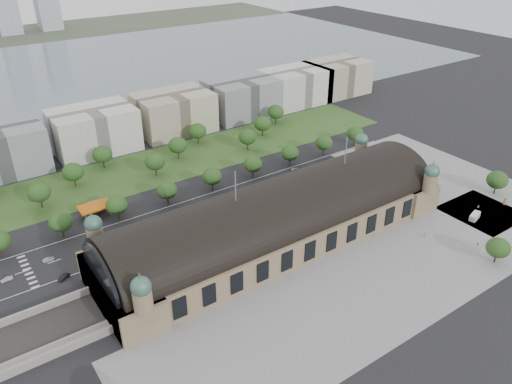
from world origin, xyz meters
TOP-DOWN VIEW (x-y plane):
  - ground at (0.00, 0.00)m, footprint 900.00×900.00m
  - station at (0.00, 0.00)m, footprint 150.00×48.40m
  - plaza_south at (10.00, -44.00)m, footprint 190.00×48.00m
  - plaza_east at (103.00, 0.00)m, footprint 56.00×100.00m
  - road_slab at (-20.00, 38.00)m, footprint 260.00×26.00m
  - grass_belt at (-15.00, 93.00)m, footprint 300.00×45.00m
  - petrol_station at (-53.91, 65.28)m, footprint 14.00×13.00m
  - lake at (0.00, 298.00)m, footprint 700.00×320.00m
  - far_shore at (0.00, 498.00)m, footprint 700.00×120.00m
  - office_3 at (-30.00, 133.00)m, footprint 45.00×32.00m
  - office_4 at (20.00, 133.00)m, footprint 45.00×32.00m
  - office_5 at (70.00, 133.00)m, footprint 45.00×32.00m
  - office_6 at (115.00, 133.00)m, footprint 45.00×32.00m
  - office_7 at (155.00, 133.00)m, footprint 45.00×32.00m
  - tree_row_2 at (-72.00, 53.00)m, footprint 9.60×9.60m
  - tree_row_3 at (-48.00, 53.00)m, footprint 9.60×9.60m
  - tree_row_4 at (-24.00, 53.00)m, footprint 9.60×9.60m
  - tree_row_5 at (0.00, 53.00)m, footprint 9.60×9.60m
  - tree_row_6 at (24.00, 53.00)m, footprint 9.60×9.60m
  - tree_row_7 at (48.00, 53.00)m, footprint 9.60×9.60m
  - tree_row_8 at (72.00, 53.00)m, footprint 9.60×9.60m
  - tree_row_9 at (96.00, 53.00)m, footprint 9.60×9.60m
  - tree_belt_3 at (-73.00, 83.00)m, footprint 10.40×10.40m
  - tree_belt_4 at (-54.00, 95.00)m, footprint 10.40×10.40m
  - tree_belt_5 at (-35.00, 107.00)m, footprint 10.40×10.40m
  - tree_belt_6 at (-16.00, 83.00)m, footprint 10.40×10.40m
  - tree_belt_7 at (3.00, 95.00)m, footprint 10.40×10.40m
  - tree_belt_8 at (22.00, 107.00)m, footprint 10.40×10.40m
  - tree_belt_9 at (41.00, 83.00)m, footprint 10.40×10.40m
  - tree_belt_10 at (60.00, 95.00)m, footprint 10.40×10.40m
  - tree_belt_11 at (79.00, 107.00)m, footprint 10.40×10.40m
  - tree_plaza_ne at (110.00, -28.00)m, footprint 10.00×10.00m
  - tree_plaza_s at (60.00, -60.00)m, footprint 9.00×9.00m
  - traffic_car_0 at (-97.66, 35.94)m, footprint 4.66×2.38m
  - traffic_car_1 at (-81.76, 39.50)m, footprint 4.48×1.77m
  - traffic_car_2 at (-42.76, 31.11)m, footprint 4.82×2.55m
  - traffic_car_3 at (-26.37, 37.25)m, footprint 4.63×2.08m
  - traffic_car_4 at (-12.91, 38.87)m, footprint 3.92×1.77m
  - traffic_car_5 at (46.45, 46.62)m, footprint 4.14×1.55m
  - traffic_car_6 at (66.48, 37.30)m, footprint 5.95×3.28m
  - parked_car_0 at (-80.00, 25.00)m, footprint 5.00×3.83m
  - parked_car_1 at (-47.59, 21.00)m, footprint 5.10×4.19m
  - parked_car_2 at (-38.03, 21.79)m, footprint 5.34×4.23m
  - parked_car_3 at (-56.75, 23.72)m, footprint 5.09×3.92m
  - parked_car_4 at (-50.09, 21.00)m, footprint 5.17×3.89m
  - parked_car_5 at (-24.99, 25.00)m, footprint 6.16×5.32m
  - parked_car_6 at (-22.45, 25.00)m, footprint 5.37×4.13m
  - bus_west at (-25.00, 30.01)m, footprint 11.84×3.74m
  - bus_mid at (-6.27, 32.00)m, footprint 11.95×3.56m
  - bus_east at (38.93, 29.52)m, footprint 12.85×3.36m
  - van_east at (81.20, -36.68)m, footprint 7.14×4.30m
  - advertising_column at (104.50, -36.77)m, footprint 1.65×1.65m
  - pedestrian_0 at (51.95, -33.29)m, footprint 1.05×0.83m
  - pedestrian_4 at (64.10, -49.87)m, footprint 1.12×0.96m
  - pedestrian_5 at (91.59, -31.75)m, footprint 0.67×0.90m

SIDE VIEW (x-z plane):
  - ground at x=0.00m, z-range 0.00..0.00m
  - plaza_south at x=10.00m, z-range -0.06..0.06m
  - plaza_east at x=103.00m, z-range -0.06..0.06m
  - road_slab at x=-20.00m, z-range -0.05..0.05m
  - grass_belt at x=-15.00m, z-range -0.05..0.05m
  - lake at x=0.00m, z-range -0.04..0.04m
  - far_shore at x=0.00m, z-range -0.07..0.07m
  - traffic_car_2 at x=-42.76m, z-range 0.00..1.29m
  - parked_car_1 at x=-47.59m, z-range 0.00..1.29m
  - traffic_car_4 at x=-12.91m, z-range 0.00..1.31m
  - traffic_car_3 at x=-26.37m, z-range 0.00..1.32m
  - traffic_car_5 at x=46.45m, z-range 0.00..1.35m
  - parked_car_2 at x=-38.03m, z-range 0.00..1.45m
  - traffic_car_1 at x=-81.76m, z-range 0.00..1.45m
  - parked_car_6 at x=-22.45m, z-range 0.00..1.45m
  - traffic_car_0 at x=-97.66m, z-range 0.00..1.52m
  - parked_car_5 at x=-24.99m, z-range 0.00..1.57m
  - traffic_car_6 at x=66.48m, z-range 0.00..1.58m
  - parked_car_0 at x=-80.00m, z-range 0.00..1.58m
  - pedestrian_4 at x=64.10m, z-range 0.00..1.61m
  - parked_car_3 at x=-56.75m, z-range 0.00..1.62m
  - parked_car_4 at x=-50.09m, z-range 0.00..1.63m
  - pedestrian_5 at x=91.59m, z-range 0.00..1.63m
  - pedestrian_0 at x=51.95m, z-range 0.00..1.89m
  - van_east at x=81.20m, z-range -0.06..2.83m
  - bus_west at x=-25.00m, z-range 0.00..3.24m
  - advertising_column at x=104.50m, z-range 0.06..3.19m
  - bus_mid at x=-6.27m, z-range 0.00..3.29m
  - bus_east at x=38.93m, z-range 0.00..3.56m
  - petrol_station at x=-53.91m, z-range 0.42..5.47m
  - tree_plaza_s at x=60.00m, z-range 1.48..12.13m
  - tree_row_2 at x=-72.00m, z-range 1.67..13.19m
  - tree_row_3 at x=-48.00m, z-range 1.67..13.19m
  - tree_row_4 at x=-24.00m, z-range 1.67..13.19m
  - tree_row_5 at x=0.00m, z-range 1.67..13.19m
  - tree_row_6 at x=24.00m, z-range 1.67..13.19m
  - tree_row_7 at x=48.00m, z-range 1.67..13.19m
  - tree_row_8 at x=72.00m, z-range 1.67..13.19m
  - tree_row_9 at x=96.00m, z-range 1.67..13.19m
  - tree_plaza_ne at x=110.00m, z-range 1.58..13.27m
  - tree_belt_3 at x=-73.00m, z-range 1.81..14.29m
  - tree_belt_4 at x=-54.00m, z-range 1.81..14.29m
  - tree_belt_5 at x=-35.00m, z-range 1.81..14.29m
  - tree_belt_6 at x=-16.00m, z-range 1.81..14.29m
  - tree_belt_7 at x=3.00m, z-range 1.81..14.29m
  - tree_belt_8 at x=22.00m, z-range 1.81..14.29m
  - tree_belt_9 at x=41.00m, z-range 1.81..14.29m
  - tree_belt_10 at x=60.00m, z-range 1.81..14.29m
  - tree_belt_11 at x=79.00m, z-range 1.81..14.29m
  - station at x=0.00m, z-range -11.87..32.43m
  - office_3 at x=-30.00m, z-range 0.00..24.00m
  - office_4 at x=20.00m, z-range 0.00..24.00m
  - office_5 at x=70.00m, z-range 0.00..24.00m
  - office_6 at x=115.00m, z-range 0.00..24.00m
  - office_7 at x=155.00m, z-range 0.00..24.00m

